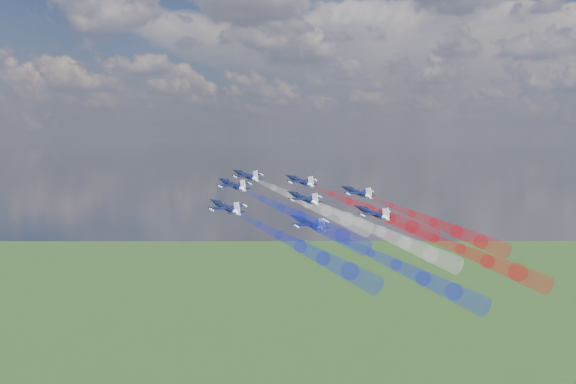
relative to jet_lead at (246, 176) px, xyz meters
The scene contains 16 objects.
jet_lead is the anchor object (origin of this frame).
trail_lead 26.72m from the jet_lead, 21.52° to the right, with size 4.17×42.38×4.17m, color white, non-canonical shape.
jet_inner_left 17.15m from the jet_lead, 71.17° to the right, with size 10.02×12.52×3.34m, color black, non-canonical shape.
trail_inner_left 40.03m from the jet_lead, 40.86° to the right, with size 4.17×42.38×4.17m, color #1925D7, non-canonical shape.
jet_inner_right 15.80m from the jet_lead, 21.04° to the left, with size 10.02×12.52×3.34m, color black, non-canonical shape.
trail_inner_right 39.81m from the jet_lead, ahead, with size 4.17×42.38×4.17m, color red, non-canonical shape.
jet_outer_left 35.49m from the jet_lead, 67.20° to the right, with size 10.02×12.52×3.34m, color black, non-canonical shape.
trail_outer_left 57.58m from the jet_lead, 47.92° to the right, with size 4.17×42.38×4.17m, color #1925D7, non-canonical shape.
jet_center_third 26.57m from the jet_lead, 25.01° to the right, with size 10.02×12.52×3.34m, color black, non-canonical shape.
trail_center_third 53.25m from the jet_lead, 23.27° to the right, with size 4.17×42.38×4.17m, color white, non-canonical shape.
jet_outer_right 32.27m from the jet_lead, 19.10° to the left, with size 10.02×12.52×3.34m, color black, non-canonical shape.
trail_outer_right 55.43m from the jet_lead, ahead, with size 4.17×42.38×4.17m, color red, non-canonical shape.
jet_rear_left 41.16m from the jet_lead, 37.94° to the right, with size 10.02×12.52×3.34m, color black, non-canonical shape.
trail_rear_left 67.25m from the jet_lead, 31.49° to the right, with size 4.17×42.38×4.17m, color #1925D7, non-canonical shape.
jet_rear_right 42.02m from the jet_lead, ahead, with size 10.02×12.52×3.34m, color black, non-canonical shape.
trail_rear_right 68.34m from the jet_lead, 13.62° to the right, with size 4.17×42.38×4.17m, color red, non-canonical shape.
Camera 1 is at (66.34, -137.66, 155.34)m, focal length 40.40 mm.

